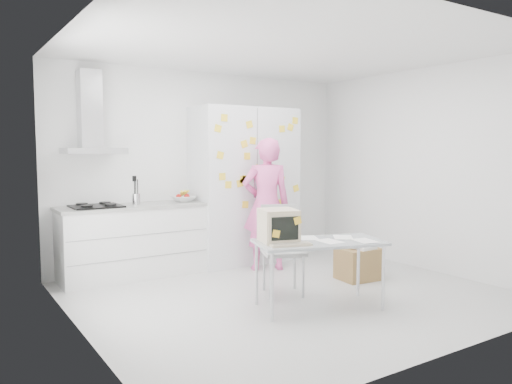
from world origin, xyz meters
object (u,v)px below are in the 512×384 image
desk (294,233)px  chair (282,243)px  person (266,204)px  cardboard_box (359,263)px

desk → chair: (0.24, 0.54, -0.21)m
chair → person: bearing=87.7°
chair → cardboard_box: bearing=18.9°
person → desk: (-0.70, -1.52, -0.11)m
person → cardboard_box: bearing=145.5°
person → chair: person is taller
desk → person: bearing=82.4°
person → chair: 1.13m
cardboard_box → desk: bearing=-161.2°
desk → chair: bearing=83.0°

